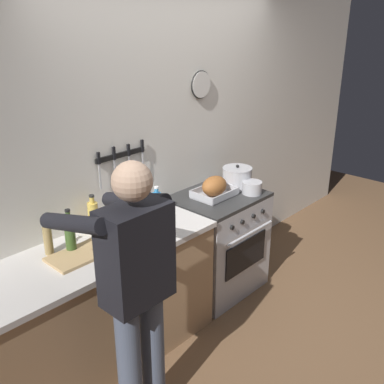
% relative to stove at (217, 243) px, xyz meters
% --- Properties ---
extents(ground_plane, '(8.00, 8.00, 0.00)m').
position_rel_stove_xyz_m(ground_plane, '(-0.22, -0.99, -0.45)').
color(ground_plane, brown).
extents(wall_back, '(6.00, 0.13, 2.60)m').
position_rel_stove_xyz_m(wall_back, '(-0.22, 0.36, 0.85)').
color(wall_back, white).
rests_on(wall_back, ground).
extents(counter_block, '(2.03, 0.65, 0.90)m').
position_rel_stove_xyz_m(counter_block, '(-1.42, 0.00, 0.00)').
color(counter_block, tan).
rests_on(counter_block, ground).
extents(stove, '(0.76, 0.67, 0.90)m').
position_rel_stove_xyz_m(stove, '(0.00, 0.00, 0.00)').
color(stove, '#BCBCC1').
rests_on(stove, ground).
extents(person_cook, '(0.51, 0.63, 1.66)m').
position_rel_stove_xyz_m(person_cook, '(-1.40, -0.57, 0.50)').
color(person_cook, '#4C566B').
rests_on(person_cook, ground).
extents(roasting_pan, '(0.35, 0.26, 0.18)m').
position_rel_stove_xyz_m(roasting_pan, '(-0.04, 0.01, 0.53)').
color(roasting_pan, '#B7B7BC').
rests_on(roasting_pan, stove).
extents(stock_pot, '(0.26, 0.26, 0.21)m').
position_rel_stove_xyz_m(stock_pot, '(0.26, 0.01, 0.54)').
color(stock_pot, '#B7B7BC').
rests_on(stock_pot, stove).
extents(saucepan, '(0.17, 0.17, 0.11)m').
position_rel_stove_xyz_m(saucepan, '(0.23, -0.18, 0.50)').
color(saucepan, '#B7B7BC').
rests_on(saucepan, stove).
extents(cutting_board, '(0.36, 0.24, 0.02)m').
position_rel_stove_xyz_m(cutting_board, '(-1.40, -0.01, 0.46)').
color(cutting_board, tan).
rests_on(cutting_board, counter_block).
extents(bottle_cooking_oil, '(0.07, 0.07, 0.27)m').
position_rel_stove_xyz_m(bottle_cooking_oil, '(-1.10, 0.23, 0.56)').
color(bottle_cooking_oil, gold).
rests_on(bottle_cooking_oil, counter_block).
extents(bottle_hot_sauce, '(0.05, 0.05, 0.17)m').
position_rel_stove_xyz_m(bottle_hot_sauce, '(-0.81, 0.05, 0.52)').
color(bottle_hot_sauce, red).
rests_on(bottle_hot_sauce, counter_block).
extents(bottle_dish_soap, '(0.07, 0.07, 0.23)m').
position_rel_stove_xyz_m(bottle_dish_soap, '(-0.61, 0.10, 0.54)').
color(bottle_dish_soap, '#338CCC').
rests_on(bottle_dish_soap, counter_block).
extents(bottle_vinegar, '(0.06, 0.06, 0.24)m').
position_rel_stove_xyz_m(bottle_vinegar, '(-1.50, 0.16, 0.55)').
color(bottle_vinegar, '#997F4C').
rests_on(bottle_vinegar, counter_block).
extents(bottle_soy_sauce, '(0.06, 0.06, 0.18)m').
position_rel_stove_xyz_m(bottle_soy_sauce, '(-0.86, 0.22, 0.52)').
color(bottle_soy_sauce, black).
rests_on(bottle_soy_sauce, counter_block).
extents(bottle_olive_oil, '(0.07, 0.07, 0.29)m').
position_rel_stove_xyz_m(bottle_olive_oil, '(-1.38, 0.08, 0.57)').
color(bottle_olive_oil, '#385623').
rests_on(bottle_olive_oil, counter_block).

